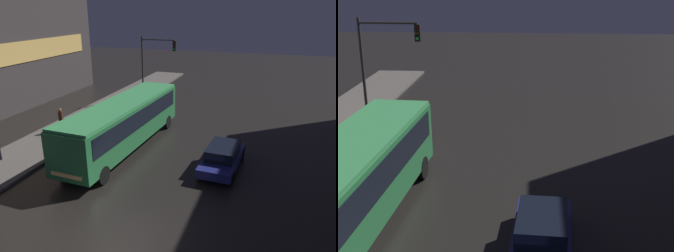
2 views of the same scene
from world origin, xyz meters
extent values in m
plane|color=black|center=(0.00, 0.00, 0.00)|extent=(120.00, 120.00, 0.00)
cube|color=#56514C|center=(-9.00, 10.00, 0.07)|extent=(4.00, 48.00, 0.15)
cube|color=#E0B25B|center=(-15.74, 12.14, 5.14)|extent=(0.24, 21.06, 1.80)
cube|color=#236B38|center=(-3.51, 8.27, 1.79)|extent=(3.13, 12.06, 2.47)
cube|color=black|center=(-3.51, 8.27, 2.27)|extent=(3.15, 11.10, 1.10)
cube|color=#399252|center=(-3.51, 8.27, 3.10)|extent=(3.07, 11.81, 0.16)
cube|color=#F4CC72|center=(-3.79, 2.28, 0.95)|extent=(1.80, 0.18, 0.20)
cylinder|color=black|center=(-2.54, 3.64, 0.50)|extent=(0.30, 1.01, 1.00)
cylinder|color=black|center=(-4.91, 3.75, 0.50)|extent=(0.30, 1.01, 1.00)
cylinder|color=black|center=(-2.11, 12.78, 0.50)|extent=(0.30, 1.01, 1.00)
cylinder|color=black|center=(-4.48, 12.89, 0.50)|extent=(0.30, 1.01, 1.00)
cube|color=navy|center=(3.06, 7.43, 0.55)|extent=(2.11, 4.65, 0.50)
cube|color=black|center=(3.06, 7.43, 1.11)|extent=(1.72, 2.59, 0.62)
cylinder|color=black|center=(3.84, 5.81, 0.32)|extent=(0.23, 0.65, 0.64)
cylinder|color=black|center=(2.12, 5.90, 0.32)|extent=(0.23, 0.65, 0.64)
cylinder|color=black|center=(4.00, 8.97, 0.32)|extent=(0.23, 0.65, 0.64)
cylinder|color=black|center=(2.29, 9.05, 0.32)|extent=(0.23, 0.65, 0.64)
cylinder|color=black|center=(-9.08, 9.06, 0.58)|extent=(0.14, 0.14, 0.87)
cylinder|color=black|center=(-8.90, 9.06, 0.58)|extent=(0.14, 0.14, 0.87)
cylinder|color=#422319|center=(-8.99, 9.06, 1.38)|extent=(0.44, 0.44, 0.72)
sphere|color=#8C664C|center=(-8.99, 9.06, 1.85)|extent=(0.22, 0.22, 0.22)
cylinder|color=black|center=(-9.68, 3.96, 0.59)|extent=(0.14, 0.14, 0.88)
cylinder|color=#2D2D2D|center=(-6.70, 18.91, 3.16)|extent=(0.16, 0.16, 6.32)
cylinder|color=#2D2D2D|center=(-5.11, 18.91, 6.02)|extent=(3.17, 0.12, 0.12)
cube|color=black|center=(-3.53, 18.91, 5.52)|extent=(0.30, 0.24, 0.90)
sphere|color=#390706|center=(-3.53, 18.77, 5.80)|extent=(0.18, 0.18, 0.18)
sphere|color=#3B2B07|center=(-3.53, 18.77, 5.52)|extent=(0.18, 0.18, 0.18)
sphere|color=green|center=(-3.53, 18.77, 5.24)|extent=(0.18, 0.18, 0.18)
camera|label=1|loc=(5.58, -9.68, 8.75)|focal=35.00mm
camera|label=2|loc=(2.75, -5.74, 8.89)|focal=50.00mm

